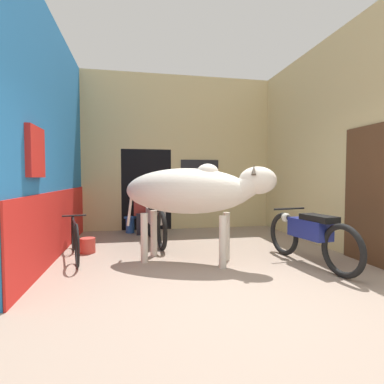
# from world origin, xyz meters

# --- Properties ---
(ground_plane) EXTENTS (30.00, 30.00, 0.00)m
(ground_plane) POSITION_xyz_m (0.00, 0.00, 0.00)
(ground_plane) COLOR gray
(wall_left_shopfront) EXTENTS (0.25, 4.43, 3.89)m
(wall_left_shopfront) POSITION_xyz_m (-2.47, 2.20, 1.88)
(wall_left_shopfront) COLOR #236BAD
(wall_left_shopfront) RESTS_ON ground_plane
(wall_back_with_doorway) EXTENTS (4.77, 0.93, 3.89)m
(wall_back_with_doorway) POSITION_xyz_m (-0.29, 4.67, 1.62)
(wall_back_with_doorway) COLOR #D1BC84
(wall_back_with_doorway) RESTS_ON ground_plane
(wall_right_with_door) EXTENTS (0.22, 4.43, 3.89)m
(wall_right_with_door) POSITION_xyz_m (2.47, 2.17, 1.91)
(wall_right_with_door) COLOR #D1BC84
(wall_right_with_door) RESTS_ON ground_plane
(cow) EXTENTS (2.36, 1.49, 1.52)m
(cow) POSITION_xyz_m (-0.25, 1.39, 1.10)
(cow) COLOR beige
(cow) RESTS_ON ground_plane
(motorcycle_near) EXTENTS (0.58, 1.94, 0.81)m
(motorcycle_near) POSITION_xyz_m (1.45, 0.90, 0.46)
(motorcycle_near) COLOR black
(motorcycle_near) RESTS_ON ground_plane
(motorcycle_far) EXTENTS (0.58, 1.98, 0.81)m
(motorcycle_far) POSITION_xyz_m (-0.72, 2.85, 0.46)
(motorcycle_far) COLOR black
(motorcycle_far) RESTS_ON ground_plane
(bicycle) EXTENTS (0.54, 1.70, 0.66)m
(bicycle) POSITION_xyz_m (-2.08, 1.95, 0.33)
(bicycle) COLOR black
(bicycle) RESTS_ON ground_plane
(shopkeeper_seated) EXTENTS (0.37, 0.34, 1.11)m
(shopkeeper_seated) POSITION_xyz_m (-0.96, 3.88, 0.58)
(shopkeeper_seated) COLOR #282833
(shopkeeper_seated) RESTS_ON ground_plane
(plastic_stool) EXTENTS (0.29, 0.29, 0.38)m
(plastic_stool) POSITION_xyz_m (-1.24, 4.07, 0.21)
(plastic_stool) COLOR #2856B2
(plastic_stool) RESTS_ON ground_plane
(bucket) EXTENTS (0.26, 0.26, 0.26)m
(bucket) POSITION_xyz_m (-1.93, 2.27, 0.13)
(bucket) COLOR #C63D33
(bucket) RESTS_ON ground_plane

